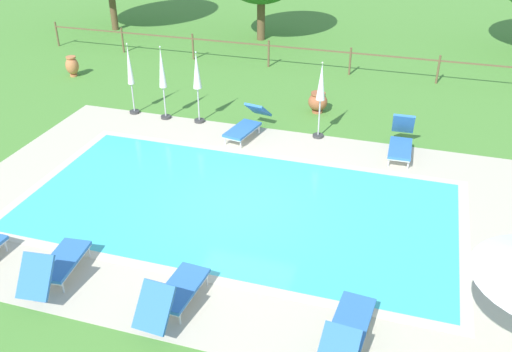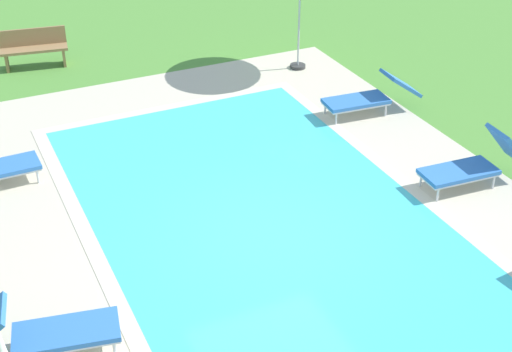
% 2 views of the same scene
% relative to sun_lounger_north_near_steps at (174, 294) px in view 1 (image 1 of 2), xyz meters
% --- Properties ---
extents(ground_plane, '(160.00, 160.00, 0.00)m').
position_rel_sun_lounger_north_near_steps_xyz_m(ground_plane, '(-0.03, 3.66, -0.39)').
color(ground_plane, '#518E38').
extents(pool_deck_paving, '(13.74, 8.84, 0.01)m').
position_rel_sun_lounger_north_near_steps_xyz_m(pool_deck_paving, '(-0.03, 3.66, -0.39)').
color(pool_deck_paving, beige).
rests_on(pool_deck_paving, ground).
extents(swimming_pool_water, '(10.02, 5.11, 0.01)m').
position_rel_sun_lounger_north_near_steps_xyz_m(swimming_pool_water, '(-0.03, 3.66, -0.39)').
color(swimming_pool_water, '#42CCD6').
rests_on(swimming_pool_water, ground).
extents(pool_coping_rim, '(10.50, 5.59, 0.01)m').
position_rel_sun_lounger_north_near_steps_xyz_m(pool_coping_rim, '(-0.03, 3.66, -0.38)').
color(pool_coping_rim, beige).
rests_on(pool_coping_rim, ground).
extents(sun_lounger_north_near_steps, '(0.73, 1.91, 0.98)m').
position_rel_sun_lounger_north_near_steps_xyz_m(sun_lounger_north_near_steps, '(0.00, 0.00, 0.00)').
color(sun_lounger_north_near_steps, '#3370BC').
rests_on(sun_lounger_north_near_steps, ground).
extents(sun_lounger_north_mid, '(0.77, 2.06, 0.82)m').
position_rel_sun_lounger_north_near_steps_xyz_m(sun_lounger_north_mid, '(3.12, 0.06, -0.02)').
color(sun_lounger_north_mid, '#3370BC').
rests_on(sun_lounger_north_mid, ground).
extents(sun_lounger_north_far, '(0.65, 1.83, 1.02)m').
position_rel_sun_lounger_north_near_steps_xyz_m(sun_lounger_north_far, '(3.42, 7.51, 0.01)').
color(sun_lounger_north_far, '#3370BC').
rests_on(sun_lounger_north_far, ground).
extents(sun_lounger_south_near_corner, '(0.97, 2.06, 0.86)m').
position_rel_sun_lounger_north_near_steps_xyz_m(sun_lounger_south_near_corner, '(-1.01, 7.42, -0.02)').
color(sun_lounger_south_near_corner, '#3370BC').
rests_on(sun_lounger_south_near_corner, ground).
extents(sun_lounger_south_mid, '(0.79, 1.91, 0.99)m').
position_rel_sun_lounger_north_near_steps_xyz_m(sun_lounger_south_mid, '(-2.50, 0.07, 0.00)').
color(sun_lounger_south_mid, '#3370BC').
rests_on(sun_lounger_south_mid, ground).
extents(patio_umbrella_closed_row_west, '(0.32, 0.32, 2.30)m').
position_rel_sun_lounger_north_near_steps_xyz_m(patio_umbrella_closed_row_west, '(-5.02, 7.95, 1.00)').
color(patio_umbrella_closed_row_west, '#383838').
rests_on(patio_umbrella_closed_row_west, ground).
extents(patio_umbrella_closed_row_mid_west, '(0.32, 0.32, 2.30)m').
position_rel_sun_lounger_north_near_steps_xyz_m(patio_umbrella_closed_row_mid_west, '(1.03, 7.94, 1.13)').
color(patio_umbrella_closed_row_mid_west, '#383838').
rests_on(patio_umbrella_closed_row_mid_west, ground).
extents(patio_umbrella_closed_row_centre, '(0.32, 0.32, 2.26)m').
position_rel_sun_lounger_north_near_steps_xyz_m(patio_umbrella_closed_row_centre, '(-2.74, 7.92, 1.09)').
color(patio_umbrella_closed_row_centre, '#383838').
rests_on(patio_umbrella_closed_row_centre, ground).
extents(patio_umbrella_closed_row_mid_east, '(0.32, 0.32, 2.33)m').
position_rel_sun_lounger_north_near_steps_xyz_m(patio_umbrella_closed_row_mid_east, '(-3.87, 7.87, 1.08)').
color(patio_umbrella_closed_row_mid_east, '#383838').
rests_on(patio_umbrella_closed_row_mid_east, ground).
extents(terracotta_urn_near_fence, '(0.48, 0.48, 0.77)m').
position_rel_sun_lounger_north_near_steps_xyz_m(terracotta_urn_near_fence, '(-8.90, 10.44, 0.02)').
color(terracotta_urn_near_fence, '#C67547').
rests_on(terracotta_urn_near_fence, ground).
extents(terracotta_urn_by_tree, '(0.62, 0.62, 0.68)m').
position_rel_sun_lounger_north_near_steps_xyz_m(terracotta_urn_by_tree, '(0.63, 9.76, -0.03)').
color(terracotta_urn_by_tree, '#A85B38').
rests_on(terracotta_urn_by_tree, ground).
extents(perimeter_fence, '(22.49, 0.08, 1.05)m').
position_rel_sun_lounger_north_near_steps_xyz_m(perimeter_fence, '(-0.55, 13.69, 0.30)').
color(perimeter_fence, brown).
rests_on(perimeter_fence, ground).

